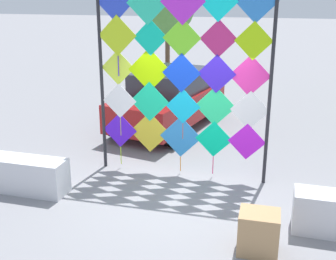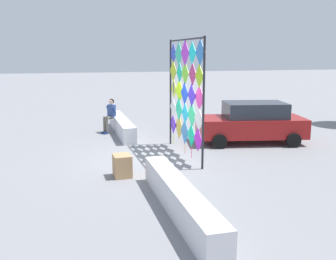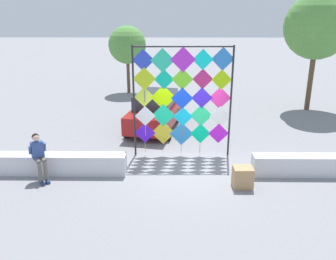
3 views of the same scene
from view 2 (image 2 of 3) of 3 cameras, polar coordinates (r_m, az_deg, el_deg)
The scene contains 7 objects.
ground at distance 12.74m, azimuth -2.32°, elevation -4.37°, with size 120.00×120.00×0.00m, color gray.
plaza_ledge_left at distance 16.85m, azimuth -7.04°, elevation 0.64°, with size 4.76×0.53×0.67m, color silver.
plaza_ledge_right at distance 8.47m, azimuth 1.70°, elevation -10.33°, with size 4.76×0.53×0.67m, color silver.
kite_display_rack at distance 12.83m, azimuth 2.57°, elevation 5.93°, with size 3.50×0.14×3.98m.
seated_vendor at distance 16.93m, azimuth -8.78°, elevation 2.57°, with size 0.68×0.73×1.52m.
parked_car at distance 15.24m, azimuth 12.52°, elevation 1.14°, with size 2.62×4.41×1.61m.
cardboard_box_large at distance 10.95m, azimuth -6.93°, elevation -5.38°, with size 0.58×0.49×0.64m, color tan.
Camera 2 is at (11.96, -2.69, 3.48)m, focal length 40.31 mm.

